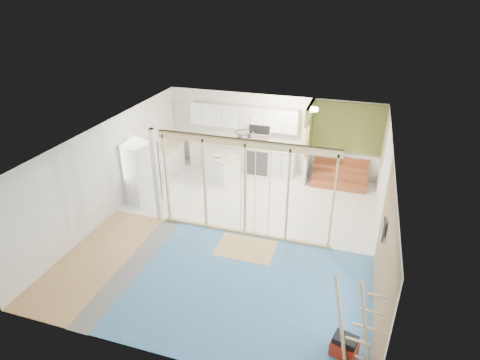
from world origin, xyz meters
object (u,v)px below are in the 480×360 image
(fridge, at_px, (139,173))
(ladder, at_px, (356,326))
(island, at_px, (223,169))
(toolbox, at_px, (344,346))

(fridge, relative_size, ladder, 1.04)
(fridge, distance_m, island, 2.72)
(toolbox, bearing_deg, island, 141.49)
(fridge, distance_m, ladder, 7.35)
(fridge, height_order, island, fridge)
(toolbox, bearing_deg, ladder, -40.64)
(island, bearing_deg, fridge, -110.41)
(toolbox, bearing_deg, fridge, 163.11)
(island, relative_size, toolbox, 2.30)
(island, height_order, toolbox, island)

